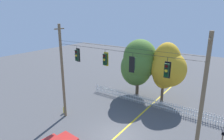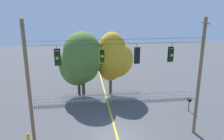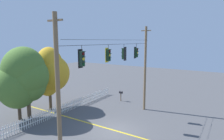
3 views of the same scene
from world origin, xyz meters
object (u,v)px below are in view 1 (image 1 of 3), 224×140
at_px(traffic_signal_westbound_side, 167,70).
at_px(autumn_oak_far_east, 167,68).
at_px(traffic_signal_northbound_secondary, 77,55).
at_px(autumn_maple_mid, 140,62).
at_px(fire_hydrant, 64,110).
at_px(traffic_signal_eastbound_side, 132,64).
at_px(traffic_signal_southbound_primary, 105,59).
at_px(roadside_mailbox, 223,133).
at_px(autumn_maple_near_fence, 136,67).

height_order(traffic_signal_westbound_side, autumn_oak_far_east, traffic_signal_westbound_side).
relative_size(traffic_signal_northbound_secondary, autumn_maple_mid, 0.20).
xyz_separation_m(traffic_signal_northbound_secondary, fire_hydrant, (-2.60, 0.32, -6.22)).
bearing_deg(traffic_signal_eastbound_side, traffic_signal_westbound_side, 0.42).
distance_m(traffic_signal_southbound_primary, autumn_oak_far_east, 9.62).
xyz_separation_m(traffic_signal_northbound_secondary, autumn_oak_far_east, (5.09, 9.08, -2.43)).
xyz_separation_m(traffic_signal_eastbound_side, traffic_signal_westbound_side, (2.56, 0.02, -0.04)).
distance_m(traffic_signal_northbound_secondary, roadside_mailbox, 13.52).
xyz_separation_m(traffic_signal_southbound_primary, roadside_mailbox, (8.68, 3.76, -5.56)).
bearing_deg(autumn_maple_near_fence, autumn_maple_mid, -40.41).
height_order(autumn_maple_near_fence, roadside_mailbox, autumn_maple_near_fence).
distance_m(autumn_maple_near_fence, autumn_oak_far_east, 4.01).
height_order(traffic_signal_southbound_primary, traffic_signal_eastbound_side, same).
distance_m(traffic_signal_eastbound_side, traffic_signal_westbound_side, 2.56).
bearing_deg(traffic_signal_westbound_side, traffic_signal_eastbound_side, -179.58).
bearing_deg(roadside_mailbox, autumn_maple_mid, 154.07).
bearing_deg(roadside_mailbox, traffic_signal_eastbound_side, -148.72).
distance_m(autumn_oak_far_east, fire_hydrant, 12.25).
distance_m(autumn_maple_near_fence, fire_hydrant, 10.17).
bearing_deg(autumn_oak_far_east, traffic_signal_northbound_secondary, -119.27).
distance_m(traffic_signal_southbound_primary, autumn_maple_near_fence, 9.86).
bearing_deg(fire_hydrant, traffic_signal_southbound_primary, -3.25).
relative_size(traffic_signal_westbound_side, autumn_maple_near_fence, 0.25).
height_order(autumn_maple_near_fence, autumn_oak_far_east, autumn_oak_far_east).
bearing_deg(roadside_mailbox, traffic_signal_westbound_side, -134.22).
bearing_deg(traffic_signal_northbound_secondary, roadside_mailbox, 17.73).
bearing_deg(traffic_signal_northbound_secondary, traffic_signal_southbound_primary, -0.01).
height_order(traffic_signal_northbound_secondary, fire_hydrant, traffic_signal_northbound_secondary).
xyz_separation_m(traffic_signal_eastbound_side, autumn_maple_mid, (-3.69, 8.59, -2.08)).
height_order(traffic_signal_eastbound_side, traffic_signal_westbound_side, same).
bearing_deg(traffic_signal_eastbound_side, roadside_mailbox, 31.28).
height_order(traffic_signal_southbound_primary, traffic_signal_westbound_side, same).
relative_size(autumn_maple_near_fence, autumn_maple_mid, 0.81).
bearing_deg(traffic_signal_eastbound_side, fire_hydrant, 177.60).
xyz_separation_m(traffic_signal_northbound_secondary, roadside_mailbox, (11.75, 3.76, -5.52)).
bearing_deg(autumn_maple_mid, autumn_oak_far_east, 8.87).
bearing_deg(fire_hydrant, traffic_signal_westbound_side, -1.72).
bearing_deg(roadside_mailbox, autumn_maple_near_fence, 152.91).
xyz_separation_m(traffic_signal_northbound_secondary, autumn_maple_mid, (1.85, 8.57, -2.08)).
height_order(traffic_signal_westbound_side, autumn_maple_near_fence, traffic_signal_westbound_side).
bearing_deg(autumn_oak_far_east, traffic_signal_eastbound_side, -87.19).
xyz_separation_m(traffic_signal_eastbound_side, autumn_oak_far_east, (-0.45, 9.10, -2.44)).
bearing_deg(fire_hydrant, traffic_signal_northbound_secondary, -7.05).
height_order(traffic_signal_eastbound_side, roadside_mailbox, traffic_signal_eastbound_side).
bearing_deg(traffic_signal_westbound_side, autumn_maple_mid, 126.08).
distance_m(autumn_maple_near_fence, roadside_mailbox, 12.22).
bearing_deg(autumn_oak_far_east, autumn_maple_near_fence, 178.27).
bearing_deg(roadside_mailbox, traffic_signal_northbound_secondary, -162.27).
distance_m(traffic_signal_eastbound_side, autumn_maple_mid, 9.58).
relative_size(autumn_maple_mid, fire_hydrant, 9.43).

